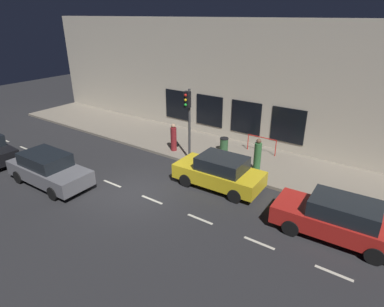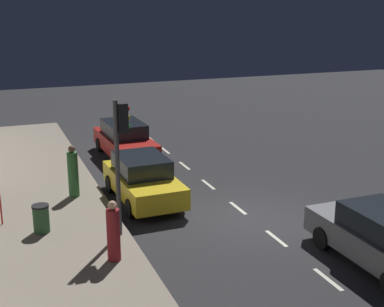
% 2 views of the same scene
% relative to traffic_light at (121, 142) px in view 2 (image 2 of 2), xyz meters
% --- Properties ---
extents(ground_plane, '(60.00, 60.00, 0.00)m').
position_rel_traffic_light_xyz_m(ground_plane, '(-4.18, 0.02, -2.93)').
color(ground_plane, '#28282B').
extents(sidewalk, '(4.50, 32.00, 0.15)m').
position_rel_traffic_light_xyz_m(sidewalk, '(2.07, 0.02, -2.85)').
color(sidewalk, gray).
rests_on(sidewalk, ground).
extents(lane_centre_line, '(0.12, 27.20, 0.01)m').
position_rel_traffic_light_xyz_m(lane_centre_line, '(-4.18, -0.98, -2.92)').
color(lane_centre_line, beige).
rests_on(lane_centre_line, ground).
extents(traffic_light, '(0.48, 0.32, 3.98)m').
position_rel_traffic_light_xyz_m(traffic_light, '(0.00, 0.00, 0.00)').
color(traffic_light, '#424244').
rests_on(traffic_light, sidewalk).
extents(parked_car_0, '(1.92, 4.54, 1.58)m').
position_rel_traffic_light_xyz_m(parked_car_0, '(-5.89, 4.10, -2.14)').
color(parked_car_0, slate).
rests_on(parked_car_0, ground).
extents(parked_car_1, '(2.00, 4.60, 1.58)m').
position_rel_traffic_light_xyz_m(parked_car_1, '(-2.18, -8.35, -2.14)').
color(parked_car_1, red).
rests_on(parked_car_1, ground).
extents(parked_car_3, '(2.00, 4.27, 1.58)m').
position_rel_traffic_light_xyz_m(parked_car_3, '(-1.41, -2.83, -2.14)').
color(parked_car_3, gold).
rests_on(parked_car_3, ground).
extents(pedestrian_0, '(0.46, 0.46, 1.83)m').
position_rel_traffic_light_xyz_m(pedestrian_0, '(0.83, -3.74, -1.93)').
color(pedestrian_0, '#336B38').
rests_on(pedestrian_0, sidewalk).
extents(pedestrian_1, '(0.47, 0.47, 1.66)m').
position_rel_traffic_light_xyz_m(pedestrian_1, '(0.64, 1.53, -2.01)').
color(pedestrian_1, maroon).
rests_on(pedestrian_1, sidewalk).
extents(trash_bin, '(0.50, 0.50, 0.84)m').
position_rel_traffic_light_xyz_m(trash_bin, '(2.22, -1.00, -2.36)').
color(trash_bin, '#2D5633').
rests_on(trash_bin, sidewalk).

